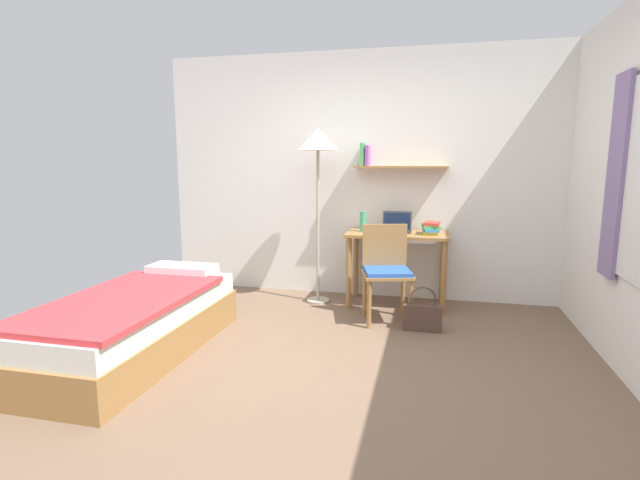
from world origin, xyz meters
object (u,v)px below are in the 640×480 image
object	(u,v)px
bed	(135,324)
laptop	(397,226)
desk_chair	(386,268)
book_stack	(431,228)
desk	(397,247)
handbag	(422,316)
water_bottle	(363,221)
standing_lamp	(318,149)

from	to	relation	value
bed	laptop	distance (m)	2.63
desk_chair	book_stack	world-z (taller)	desk_chair
desk	book_stack	size ratio (longest dim) A/B	4.11
laptop	handbag	bearing A→B (deg)	-69.17
water_bottle	desk	bearing A→B (deg)	-0.54
book_stack	laptop	bearing A→B (deg)	165.52
water_bottle	handbag	xyz separation A→B (m)	(0.63, -0.71, -0.72)
laptop	water_bottle	xyz separation A→B (m)	(-0.34, -0.07, 0.05)
bed	laptop	bearing A→B (deg)	44.69
standing_lamp	handbag	bearing A→B (deg)	-29.74
desk	water_bottle	xyz separation A→B (m)	(-0.35, 0.00, 0.25)
desk	water_bottle	bearing A→B (deg)	179.46
book_stack	desk	bearing A→B (deg)	178.19
desk_chair	standing_lamp	xyz separation A→B (m)	(-0.75, 0.41, 1.09)
bed	desk	xyz separation A→B (m)	(1.85, 1.73, 0.36)
desk	standing_lamp	distance (m)	1.27
laptop	water_bottle	distance (m)	0.35
desk	desk_chair	bearing A→B (deg)	-97.15
bed	water_bottle	bearing A→B (deg)	49.28
desk_chair	water_bottle	size ratio (longest dim) A/B	4.27
desk	standing_lamp	bearing A→B (deg)	-174.12
handbag	desk_chair	bearing A→B (deg)	148.40
water_bottle	book_stack	world-z (taller)	water_bottle
bed	handbag	size ratio (longest dim) A/B	4.81
bed	desk	bearing A→B (deg)	43.14
desk_chair	water_bottle	bearing A→B (deg)	120.44
desk_chair	handbag	bearing A→B (deg)	-31.60
desk_chair	water_bottle	distance (m)	0.68
desk_chair	book_stack	xyz separation A→B (m)	(0.39, 0.48, 0.32)
standing_lamp	laptop	bearing A→B (deg)	11.55
standing_lamp	handbag	world-z (taller)	standing_lamp
bed	desk_chair	distance (m)	2.19
water_bottle	handbag	distance (m)	1.19
desk	standing_lamp	world-z (taller)	standing_lamp
standing_lamp	book_stack	xyz separation A→B (m)	(1.13, 0.07, -0.77)
laptop	handbag	distance (m)	1.07
desk_chair	book_stack	bearing A→B (deg)	51.46
book_stack	handbag	size ratio (longest dim) A/B	0.62
book_stack	water_bottle	bearing A→B (deg)	178.85
bed	laptop	world-z (taller)	laptop
desk_chair	handbag	distance (m)	0.54
standing_lamp	book_stack	size ratio (longest dim) A/B	7.25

